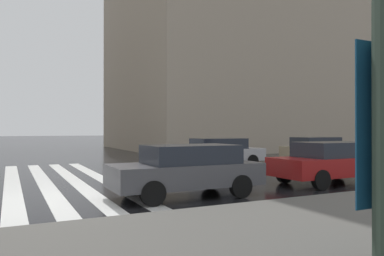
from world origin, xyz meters
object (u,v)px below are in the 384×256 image
at_px(car_dark_grey, 187,169).
at_px(car_red, 331,161).
at_px(car_champagne, 317,149).
at_px(car_silver, 221,152).

xyz_separation_m(car_dark_grey, car_red, (0.00, -5.40, 0.00)).
bearing_deg(car_red, car_dark_grey, 90.00).
bearing_deg(car_dark_grey, car_red, -90.00).
xyz_separation_m(car_dark_grey, car_champagne, (6.50, -11.26, 0.00)).
bearing_deg(car_champagne, car_silver, 90.00).
bearing_deg(car_silver, car_champagne, -90.00).
xyz_separation_m(car_champagne, car_silver, (0.00, 6.34, 0.00)).
height_order(car_dark_grey, car_silver, same).
distance_m(car_dark_grey, car_champagne, 13.01).
bearing_deg(car_champagne, car_dark_grey, 119.99).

